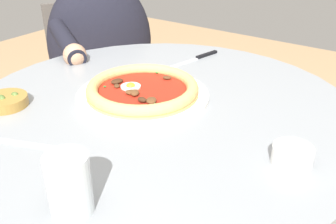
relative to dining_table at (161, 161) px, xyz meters
name	(u,v)px	position (x,y,z in m)	size (l,w,h in m)	color
dining_table	(161,161)	(0.00, 0.00, 0.00)	(0.92, 0.92, 0.76)	gray
pizza_on_plate	(142,90)	(0.06, -0.01, 0.18)	(0.32, 0.32, 0.04)	white
water_glass	(70,188)	(-0.10, 0.36, 0.20)	(0.07, 0.07, 0.10)	silver
steak_knife	(199,57)	(0.09, -0.32, 0.16)	(0.06, 0.22, 0.01)	silver
ramekin_capers	(292,155)	(-0.33, 0.05, 0.18)	(0.07, 0.07, 0.03)	white
olive_pan	(5,101)	(0.29, 0.21, 0.17)	(0.10, 0.12, 0.05)	olive
fork_utensil	(33,145)	(0.10, 0.28, 0.16)	(0.16, 0.07, 0.00)	#BCBCC1
diner_person	(105,90)	(0.55, -0.37, -0.09)	(0.43, 0.56, 1.13)	#282833
cafe_chair_diner	(98,79)	(0.67, -0.44, -0.09)	(0.57, 0.57, 0.82)	#504A45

